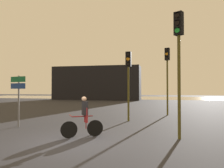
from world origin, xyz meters
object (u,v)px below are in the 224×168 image
traffic_light_near_right (179,51)px  traffic_light_center (128,73)px  distant_building (97,83)px  cyclist (84,117)px  direction_sign_post (18,91)px  traffic_light_far_right (167,69)px

traffic_light_near_right → traffic_light_center: traffic_light_near_right is taller
distant_building → cyclist: 29.78m
direction_sign_post → traffic_light_near_right: bearing=-170.5°
traffic_light_far_right → traffic_light_center: bearing=77.9°
traffic_light_near_right → traffic_light_center: size_ratio=1.18×
traffic_light_far_right → traffic_light_center: traffic_light_far_right is taller
cyclist → direction_sign_post: bearing=37.8°
traffic_light_center → distant_building: bearing=-66.4°
distant_building → traffic_light_near_right: size_ratio=3.11×
direction_sign_post → cyclist: (4.08, -1.51, -0.97)m
traffic_light_center → direction_sign_post: (-5.20, -3.13, -1.10)m
traffic_light_near_right → traffic_light_center: bearing=-29.3°
traffic_light_near_right → cyclist: size_ratio=3.03×
traffic_light_far_right → traffic_light_center: (-2.36, -3.53, -0.50)m
distant_building → traffic_light_far_right: 23.44m
traffic_light_center → direction_sign_post: traffic_light_center is taller
traffic_light_far_right → distant_building: bearing=-39.0°
distant_building → cyclist: bearing=-74.4°
direction_sign_post → cyclist: bearing=176.7°
traffic_light_center → cyclist: (-1.12, -4.64, -2.07)m
distant_building → direction_sign_post: 27.40m
traffic_light_center → cyclist: traffic_light_center is taller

